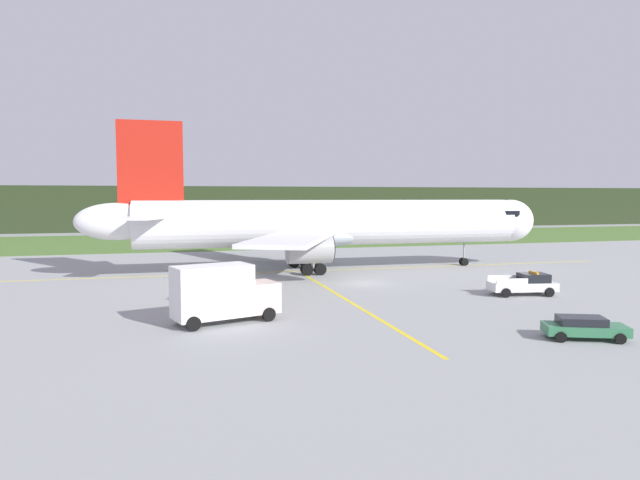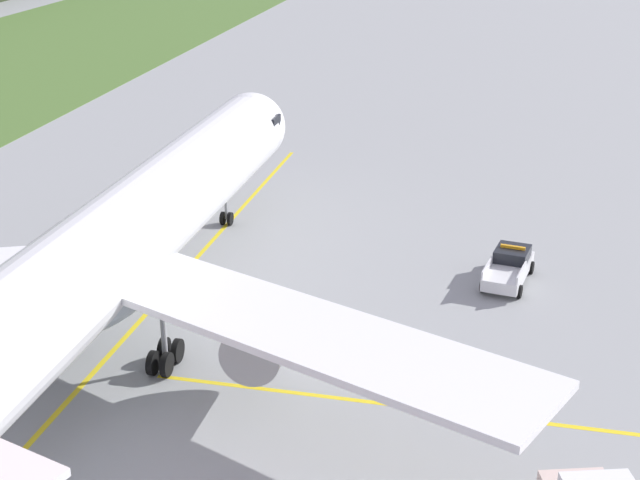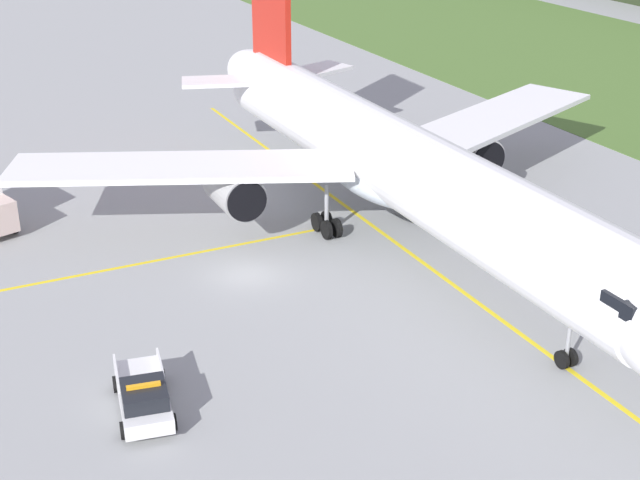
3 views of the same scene
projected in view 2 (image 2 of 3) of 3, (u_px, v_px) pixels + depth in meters
The scene contains 5 objects.
ground at pixel (314, 351), 45.98m from camera, with size 320.00×320.00×0.00m, color gray.
taxiway_centerline_main at pixel (131, 331), 47.90m from camera, with size 67.38×0.30×0.01m, color yellow.
taxiway_centerline_spur at pixel (485, 416), 40.46m from camera, with size 30.95×0.30×0.01m, color yellow.
airliner at pixel (116, 247), 45.29m from camera, with size 51.36×44.09×15.69m.
ops_pickup_truck at pixel (509, 267), 53.49m from camera, with size 5.65×3.07×1.94m.
Camera 2 is at (-39.52, -9.00, 22.41)m, focal length 51.33 mm.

